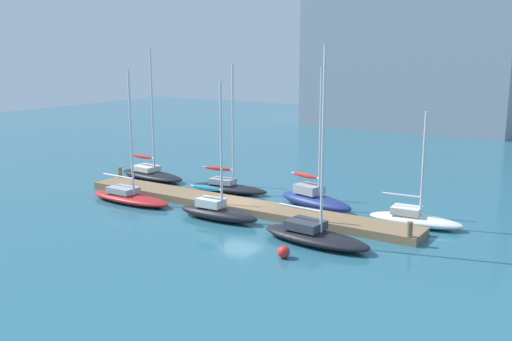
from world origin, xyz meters
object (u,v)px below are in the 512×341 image
sailboat_3 (217,210)px  sailboat_4 (315,198)px  harbor_building_distant (412,54)px  sailboat_0 (151,173)px  sailboat_2 (229,185)px  sailboat_1 (129,196)px  sailboat_6 (414,218)px  sailboat_5 (314,234)px  mooring_buoy_red (284,252)px

sailboat_3 → sailboat_4: (3.46, 5.20, 0.04)m
sailboat_4 → harbor_building_distant: size_ratio=0.35×
sailboat_0 → sailboat_4: bearing=2.7°
sailboat_2 → sailboat_0: bearing=171.5°
sailboat_1 → sailboat_6: bearing=16.9°
sailboat_1 → harbor_building_distant: 45.26m
sailboat_5 → mooring_buoy_red: (-0.26, -2.58, -0.20)m
sailboat_1 → sailboat_5: (13.31, -0.74, 0.06)m
sailboat_2 → sailboat_5: (9.63, -6.25, -0.01)m
sailboat_1 → sailboat_4: sailboat_4 is taller
sailboat_4 → sailboat_6: size_ratio=1.35×
sailboat_0 → sailboat_6: (20.00, -0.89, -0.06)m
sailboat_3 → harbor_building_distant: 45.33m
sailboat_3 → mooring_buoy_red: size_ratio=13.38×
sailboat_0 → mooring_buoy_red: 18.87m
sailboat_0 → sailboat_4: size_ratio=1.13×
sailboat_4 → mooring_buoy_red: bearing=-57.6°
sailboat_3 → mooring_buoy_red: sailboat_3 is taller
sailboat_3 → sailboat_6: sailboat_3 is taller
sailboat_0 → sailboat_1: 6.72m
sailboat_0 → sailboat_2: size_ratio=1.12×
sailboat_0 → sailboat_2: bearing=3.3°
sailboat_5 → harbor_building_distant: (-10.31, 45.12, 8.30)m
sailboat_2 → harbor_building_distant: harbor_building_distant is taller
sailboat_0 → sailboat_5: sailboat_5 is taller
sailboat_0 → sailboat_6: bearing=2.6°
sailboat_5 → sailboat_6: 6.44m
sailboat_4 → sailboat_2: bearing=-168.7°
mooring_buoy_red → harbor_building_distant: 49.49m
sailboat_0 → sailboat_2: (7.17, -0.23, 0.01)m
sailboat_5 → sailboat_3: bearing=178.5°
sailboat_0 → sailboat_3: 11.83m
sailboat_0 → sailboat_1: size_ratio=1.15×
sailboat_2 → sailboat_3: sailboat_2 is taller
sailboat_0 → sailboat_5: (16.81, -6.49, 0.01)m
harbor_building_distant → sailboat_6: bearing=-71.1°
mooring_buoy_red → harbor_building_distant: harbor_building_distant is taller
sailboat_0 → sailboat_2: 7.18m
sailboat_1 → sailboat_6: 17.20m
harbor_building_distant → sailboat_3: bearing=-85.1°
sailboat_4 → harbor_building_distant: harbor_building_distant is taller
sailboat_6 → harbor_building_distant: harbor_building_distant is taller
sailboat_0 → harbor_building_distant: size_ratio=0.39×
sailboat_1 → harbor_building_distant: (3.00, 44.38, 8.36)m
sailboat_6 → sailboat_1: bearing=-168.2°
sailboat_3 → sailboat_6: (9.68, 4.89, -0.13)m
sailboat_2 → mooring_buoy_red: size_ratio=14.64×
sailboat_3 → harbor_building_distant: bearing=93.4°
sailboat_4 → sailboat_5: size_ratio=0.87×
sailboat_6 → sailboat_3: bearing=-157.7°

